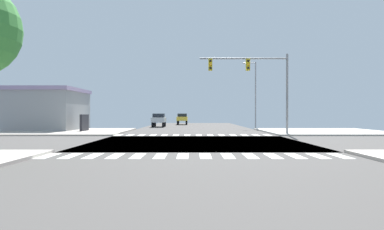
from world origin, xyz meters
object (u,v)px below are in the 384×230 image
(traffic_signal_mast, at_px, (256,75))
(sedan_farside_2, at_px, (184,118))
(bank_building, at_px, (19,110))
(sedan_leading_4, at_px, (161,119))
(street_lamp, at_px, (255,89))

(traffic_signal_mast, distance_m, sedan_farside_2, 29.38)
(bank_building, relative_size, sedan_leading_4, 3.59)
(traffic_signal_mast, relative_size, bank_building, 0.50)
(street_lamp, bearing_deg, sedan_leading_4, 162.44)
(traffic_signal_mast, bearing_deg, bank_building, 162.72)
(sedan_leading_4, bearing_deg, bank_building, 35.69)
(bank_building, distance_m, sedan_farside_2, 27.06)
(traffic_signal_mast, distance_m, bank_building, 25.94)
(bank_building, distance_m, sedan_leading_4, 17.96)
(bank_building, relative_size, sedan_farside_2, 3.59)
(sedan_farside_2, bearing_deg, sedan_leading_4, 73.47)
(traffic_signal_mast, height_order, sedan_leading_4, traffic_signal_mast)
(street_lamp, distance_m, sedan_farside_2, 17.52)
(bank_building, bearing_deg, street_lamp, 13.37)
(street_lamp, xyz_separation_m, bank_building, (-27.17, -6.46, -2.73))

